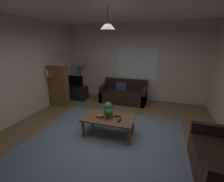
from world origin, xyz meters
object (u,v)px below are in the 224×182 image
(couch_under_window, at_px, (124,95))
(potted_palm_corner, at_px, (81,81))
(remote_on_table_0, at_px, (117,116))
(potted_plant_on_table, at_px, (108,110))
(book_on_table_0, at_px, (100,118))
(book_on_table_1, at_px, (100,117))
(pendant_lamp, at_px, (108,25))
(book_on_table_2, at_px, (100,116))
(tv, at_px, (75,81))
(coffee_table, at_px, (108,120))
(remote_on_table_1, at_px, (120,120))
(bookshelf_corner, at_px, (58,86))
(tv_stand, at_px, (76,93))

(couch_under_window, bearing_deg, potted_palm_corner, 174.54)
(remote_on_table_0, height_order, potted_plant_on_table, potted_plant_on_table)
(book_on_table_0, height_order, book_on_table_1, book_on_table_1)
(couch_under_window, bearing_deg, pendant_lamp, -85.01)
(couch_under_window, xyz_separation_m, potted_palm_corner, (-1.89, 0.18, 0.34))
(book_on_table_2, distance_m, tv, 2.86)
(coffee_table, relative_size, pendant_lamp, 2.71)
(coffee_table, distance_m, pendant_lamp, 2.10)
(book_on_table_2, bearing_deg, couch_under_window, 90.50)
(book_on_table_1, xyz_separation_m, tv, (-1.91, 2.11, 0.24))
(coffee_table, bearing_deg, potted_palm_corner, 129.75)
(potted_plant_on_table, bearing_deg, tv, 135.93)
(book_on_table_1, bearing_deg, remote_on_table_0, 28.67)
(couch_under_window, xyz_separation_m, remote_on_table_1, (0.50, -2.38, 0.18))
(book_on_table_1, height_order, remote_on_table_1, book_on_table_1)
(remote_on_table_0, height_order, pendant_lamp, pendant_lamp)
(book_on_table_2, bearing_deg, potted_palm_corner, 126.36)
(remote_on_table_0, xyz_separation_m, potted_palm_corner, (-2.28, 2.39, 0.15))
(book_on_table_0, bearing_deg, bookshelf_corner, 147.33)
(book_on_table_0, relative_size, remote_on_table_1, 0.99)
(tv_stand, bearing_deg, potted_palm_corner, 89.74)
(couch_under_window, xyz_separation_m, pendant_lamp, (0.20, -2.33, 2.21))
(book_on_table_0, xyz_separation_m, potted_palm_corner, (-1.92, 2.60, 0.15))
(book_on_table_2, height_order, remote_on_table_1, book_on_table_2)
(book_on_table_1, distance_m, tv_stand, 2.87)
(remote_on_table_0, distance_m, tv_stand, 3.00)
(couch_under_window, xyz_separation_m, tv_stand, (-1.89, -0.28, -0.02))
(coffee_table, xyz_separation_m, book_on_table_2, (-0.18, -0.08, 0.14))
(book_on_table_0, bearing_deg, book_on_table_1, 134.94)
(couch_under_window, relative_size, book_on_table_2, 11.28)
(bookshelf_corner, bearing_deg, pendant_lamp, -29.02)
(book_on_table_2, distance_m, bookshelf_corner, 2.50)
(potted_palm_corner, distance_m, pendant_lamp, 3.77)
(couch_under_window, height_order, coffee_table, couch_under_window)
(book_on_table_0, relative_size, remote_on_table_0, 0.99)
(book_on_table_1, xyz_separation_m, remote_on_table_0, (0.37, 0.20, -0.03))
(tv, distance_m, bookshelf_corner, 0.79)
(book_on_table_0, bearing_deg, book_on_table_2, 137.14)
(book_on_table_1, height_order, tv, tv)
(book_on_table_0, bearing_deg, remote_on_table_0, 30.07)
(coffee_table, xyz_separation_m, pendant_lamp, (-0.00, 0.00, 2.10))
(couch_under_window, relative_size, book_on_table_1, 10.43)
(coffee_table, bearing_deg, tv_stand, 135.52)
(coffee_table, xyz_separation_m, remote_on_table_0, (0.19, 0.13, 0.08))
(bookshelf_corner, bearing_deg, potted_palm_corner, 81.43)
(book_on_table_1, bearing_deg, pendant_lamp, 22.75)
(book_on_table_0, distance_m, tv_stand, 2.88)
(coffee_table, distance_m, bookshelf_corner, 2.63)
(bookshelf_corner, bearing_deg, tv_stand, 76.74)
(pendant_lamp, bearing_deg, couch_under_window, 94.99)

